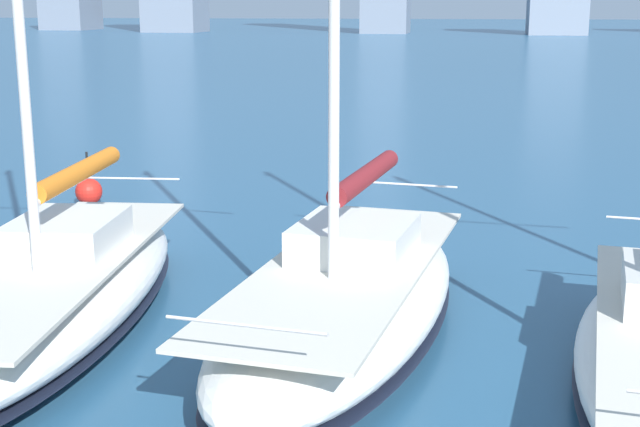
{
  "coord_description": "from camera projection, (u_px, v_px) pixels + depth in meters",
  "views": [
    {
      "loc": [
        -2.36,
        5.39,
        5.16
      ],
      "look_at": [
        -0.26,
        -6.93,
        2.2
      ],
      "focal_mm": 50.0,
      "sensor_mm": 36.0,
      "label": 1
    }
  ],
  "objects": [
    {
      "name": "sailboat_maroon",
      "position": [
        346.0,
        297.0,
        13.86
      ],
      "size": [
        4.08,
        9.34,
        11.34
      ],
      "color": "white",
      "rests_on": "ground"
    },
    {
      "name": "sailboat_orange",
      "position": [
        58.0,
        288.0,
        14.37
      ],
      "size": [
        3.49,
        9.64,
        11.09
      ],
      "color": "white",
      "rests_on": "ground"
    },
    {
      "name": "channel_buoy",
      "position": [
        89.0,
        191.0,
        23.3
      ],
      "size": [
        0.7,
        0.7,
        1.4
      ],
      "color": "red",
      "rests_on": "ground"
    }
  ]
}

